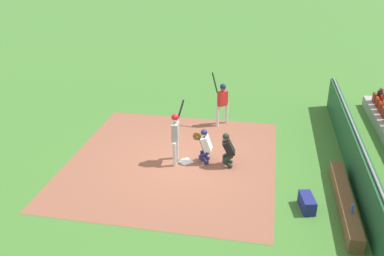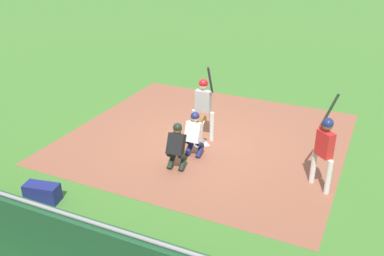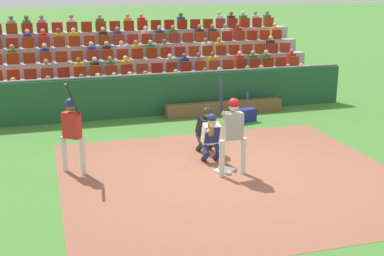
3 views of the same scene
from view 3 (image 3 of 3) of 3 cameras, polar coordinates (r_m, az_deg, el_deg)
ground_plane at (r=12.94m, az=3.58°, el=-4.61°), size 160.00×160.00×0.00m
infield_dirt_patch at (r=12.50m, az=4.38°, el=-5.36°), size 8.02×7.49×0.01m
home_plate_marker at (r=12.94m, az=3.58°, el=-4.54°), size 0.62×0.62×0.02m
batter_at_plate at (r=12.28m, az=4.45°, el=0.08°), size 0.69×0.42×2.34m
catcher_crouching at (r=13.26m, az=2.08°, el=-0.77°), size 0.46×0.71×1.30m
home_plate_umpire at (r=14.07m, az=1.51°, el=0.10°), size 0.49×0.50×1.28m
dugout_wall at (r=18.05m, az=-2.74°, el=3.66°), size 13.16×0.24×1.46m
dugout_bench at (r=18.20m, az=3.52°, el=2.19°), size 4.16×0.40×0.44m
water_bottle_on_bench at (r=18.45m, az=6.04°, el=3.44°), size 0.07×0.07×0.27m
equipment_duffel_bag at (r=17.29m, az=5.63°, el=1.38°), size 0.85×0.51×0.43m
on_deck_batter at (r=12.73m, az=-12.91°, el=0.13°), size 0.59×0.78×2.29m
bleacher_stand at (r=22.15m, az=-5.49°, el=6.47°), size 14.08×4.38×3.11m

